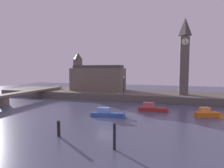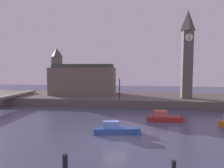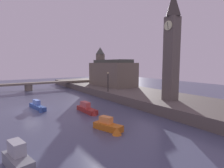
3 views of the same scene
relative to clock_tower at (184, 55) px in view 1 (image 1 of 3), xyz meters
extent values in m
plane|color=#474C66|center=(-11.76, -18.40, -10.11)|extent=(120.00, 120.00, 0.00)
cube|color=#5B544C|center=(-11.76, 1.60, -9.36)|extent=(70.00, 12.00, 1.50)
cube|color=#5B544C|center=(0.00, 0.00, -2.22)|extent=(1.83, 1.83, 12.78)
cylinder|color=beige|center=(0.00, -0.97, 2.79)|extent=(1.39, 0.12, 1.39)
cube|color=black|center=(0.00, -1.04, 2.79)|extent=(0.24, 0.04, 1.11)
pyramid|color=#403A35|center=(0.00, 0.00, 6.08)|extent=(2.02, 2.02, 3.83)
cube|color=#6B6051|center=(-21.25, 2.95, -5.68)|extent=(13.88, 6.30, 5.87)
cube|color=#6B6051|center=(-27.27, 2.95, -4.45)|extent=(1.83, 1.83, 8.33)
pyramid|color=#474C42|center=(-27.27, 2.95, 0.69)|extent=(2.01, 2.01, 1.95)
cube|color=#42473D|center=(-21.25, 2.95, -2.34)|extent=(13.18, 3.78, 0.80)
cube|color=slate|center=(-34.01, -13.22, -8.24)|extent=(2.20, 33.65, 0.50)
cylinder|color=slate|center=(-34.01, -15.22, -9.30)|extent=(1.98, 1.98, 1.62)
cylinder|color=black|center=(-12.57, -3.71, -6.78)|extent=(0.16, 0.16, 3.67)
sphere|color=#F2E099|center=(-12.57, -3.71, -4.76)|extent=(0.36, 0.36, 0.36)
cylinder|color=black|center=(-14.08, -26.54, -9.28)|extent=(0.34, 0.34, 1.66)
cylinder|color=black|center=(-7.58, -27.90, -8.95)|extent=(0.25, 0.25, 2.33)
cube|color=maroon|center=(-5.70, -11.76, -9.79)|extent=(4.66, 1.40, 0.63)
cube|color=#CC5651|center=(-6.26, -11.76, -9.06)|extent=(1.88, 0.92, 0.83)
cone|color=maroon|center=(-3.40, -11.76, -9.76)|extent=(1.13, 1.13, 1.15)
cube|color=#2D4C93|center=(-11.69, -17.60, -9.79)|extent=(5.03, 1.68, 0.64)
cube|color=#5B7AC1|center=(-12.29, -17.60, -9.09)|extent=(1.86, 0.91, 0.75)
cone|color=#2D4C93|center=(-9.22, -17.60, -9.76)|extent=(0.94, 0.94, 1.24)
cube|color=orange|center=(2.47, -13.14, -9.76)|extent=(3.62, 2.22, 0.70)
cube|color=#FF9947|center=(2.05, -13.14, -9.05)|extent=(1.62, 1.23, 0.71)
cone|color=orange|center=(4.18, -13.14, -9.72)|extent=(1.32, 1.32, 0.86)
camera|label=1|loc=(-3.22, -42.71, -3.13)|focal=29.24mm
camera|label=2|loc=(-9.59, -37.79, -2.97)|focal=30.33mm
camera|label=3|loc=(19.25, -23.66, -2.77)|focal=29.88mm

